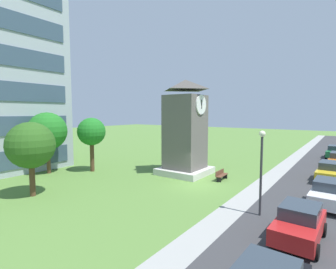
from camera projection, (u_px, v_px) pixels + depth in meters
The scene contains 13 objects.
ground_plane at pixel (195, 185), 21.11m from camera, with size 160.00×160.00×0.00m, color #567F38.
street_asphalt at pixel (319, 209), 15.96m from camera, with size 120.00×7.20×0.01m, color #38383A.
kerb_strip at pixel (249, 195), 18.51m from camera, with size 120.00×1.60×0.01m, color #9E9E99.
clock_tower at pixel (185, 133), 24.78m from camera, with size 4.47×4.47×9.19m.
park_bench at pixel (221, 175), 22.72m from camera, with size 1.81×0.53×0.88m.
street_lamp at pixel (261, 162), 14.68m from camera, with size 0.36×0.36×5.00m.
tree_near_tower at pixel (31, 145), 18.13m from camera, with size 3.33×3.33×5.38m.
tree_streetside at pixel (47, 131), 24.99m from camera, with size 3.73×3.73×6.07m.
tree_by_building at pixel (91, 132), 25.87m from camera, with size 2.83×2.83×5.52m.
parked_car_red at pixel (299, 223), 11.95m from camera, with size 4.12×2.10×1.69m.
parked_car_white at pixel (329, 193), 16.35m from camera, with size 4.33×2.20×1.69m.
parked_car_yellow at pixel (329, 171), 22.41m from camera, with size 4.67×2.06×1.69m.
parked_car_green at pixel (336, 152), 33.51m from camera, with size 4.49×2.18×1.69m.
Camera 1 is at (-18.13, -10.18, 6.03)m, focal length 27.15 mm.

